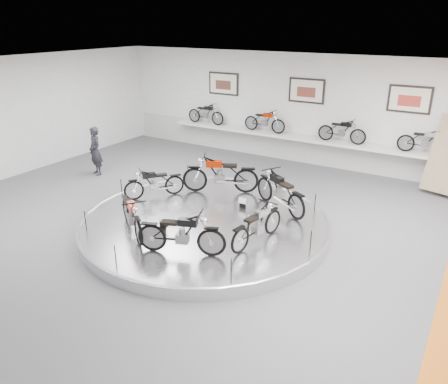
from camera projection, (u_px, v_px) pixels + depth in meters
The scene contains 21 objects.
floor at pixel (199, 233), 11.15m from camera, with size 16.00×16.00×0.00m, color #515153.
ceiling at pixel (195, 72), 9.68m from camera, with size 16.00×16.00×0.00m, color white.
wall_back at pixel (306, 110), 15.97m from camera, with size 16.00×16.00×0.00m, color white.
dado_band at pixel (303, 148), 16.49m from camera, with size 15.68×0.04×1.10m, color #BCBCBA.
display_platform at pixel (205, 224), 11.34m from camera, with size 6.40×6.40×0.30m, color silver.
platform_rim at pixel (205, 219), 11.29m from camera, with size 6.40×6.40×0.10m, color #B2B2BA.
shelf at pixel (301, 138), 16.10m from camera, with size 11.00×0.55×0.10m, color silver.
poster_left at pixel (223, 84), 17.37m from camera, with size 1.35×0.06×0.88m, color white.
poster_center at pixel (306, 91), 15.68m from camera, with size 1.35×0.06×0.88m, color white.
poster_right at pixel (410, 99), 13.99m from camera, with size 1.35×0.06×0.88m, color white.
shelf_bike_a at pixel (206, 115), 17.98m from camera, with size 1.22×0.42×0.73m, color black, non-canonical shape.
shelf_bike_b at pixel (265, 122), 16.67m from camera, with size 1.22×0.42×0.73m, color #911900, non-canonical shape.
shelf_bike_c at pixel (342, 132), 15.23m from camera, with size 1.22×0.42×0.73m, color black, non-canonical shape.
shelf_bike_d at pixel (425, 143), 13.92m from camera, with size 1.22×0.42×0.73m, color silver, non-canonical shape.
bike_a at pixel (280, 191), 11.63m from camera, with size 1.79×0.63×1.05m, color black, non-canonical shape.
bike_b at pixel (220, 174), 12.80m from camera, with size 1.91×0.67×1.12m, color #911900, non-canonical shape.
bike_c at pixel (154, 183), 12.47m from camera, with size 1.49×0.53×0.88m, color black, non-canonical shape.
bike_d at pixel (132, 215), 10.34m from camera, with size 1.64×0.58×0.96m, color red, non-canonical shape.
bike_e at pixel (181, 233), 9.42m from camera, with size 1.68×0.59×0.99m, color black, non-canonical shape.
bike_f at pixel (257, 225), 9.89m from camera, with size 1.56×0.55×0.92m, color silver, non-canonical shape.
visitor at pixel (95, 151), 15.09m from camera, with size 0.62×0.41×1.69m, color black.
Camera 1 is at (5.73, -8.19, 5.10)m, focal length 35.00 mm.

